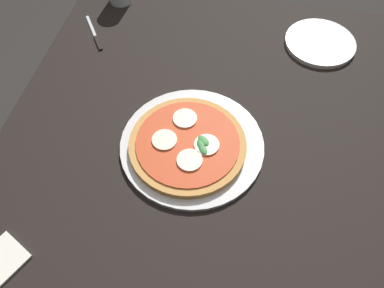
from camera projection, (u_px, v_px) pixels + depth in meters
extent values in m
plane|color=#2D2B28|center=(205.00, 236.00, 1.64)|extent=(6.00, 6.00, 0.00)
cube|color=black|center=(212.00, 139.00, 1.05)|extent=(1.22, 1.12, 0.04)
cube|color=black|center=(121.00, 73.00, 1.70)|extent=(0.07, 0.07, 0.70)
cube|color=black|center=(345.00, 106.00, 1.59)|extent=(0.07, 0.07, 0.70)
cylinder|color=silver|center=(192.00, 145.00, 1.00)|extent=(0.37, 0.37, 0.01)
cylinder|color=tan|center=(188.00, 145.00, 0.99)|extent=(0.30, 0.30, 0.02)
cylinder|color=#CC4723|center=(188.00, 142.00, 0.98)|extent=(0.26, 0.26, 0.00)
cylinder|color=#F4EACC|center=(190.00, 160.00, 0.94)|extent=(0.06, 0.06, 0.00)
cylinder|color=#F4EACC|center=(207.00, 145.00, 0.97)|extent=(0.06, 0.06, 0.00)
cylinder|color=#F4EACC|center=(185.00, 118.00, 1.01)|extent=(0.06, 0.06, 0.00)
cylinder|color=#F4EACC|center=(164.00, 140.00, 0.98)|extent=(0.06, 0.06, 0.00)
ellipsoid|color=#337F38|center=(203.00, 149.00, 0.95)|extent=(0.03, 0.03, 0.00)
ellipsoid|color=#337F38|center=(201.00, 144.00, 0.96)|extent=(0.03, 0.03, 0.00)
ellipsoid|color=#337F38|center=(204.00, 140.00, 0.97)|extent=(0.04, 0.04, 0.00)
cylinder|color=white|center=(320.00, 43.00, 1.22)|extent=(0.22, 0.22, 0.01)
cube|color=black|center=(98.00, 43.00, 1.23)|extent=(0.06, 0.05, 0.01)
cube|color=silver|center=(91.00, 26.00, 1.27)|extent=(0.10, 0.07, 0.00)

